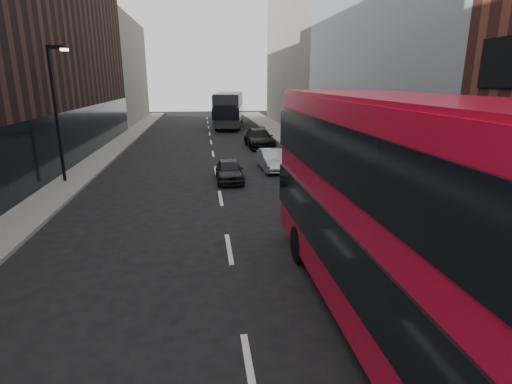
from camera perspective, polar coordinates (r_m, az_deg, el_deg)
name	(u,v)px	position (r m, az deg, el deg)	size (l,w,h in m)	color
sidewalk_right	(312,153)	(30.98, 7.96, 5.55)	(3.00, 80.00, 0.15)	slate
sidewalk_left	(101,158)	(30.73, -21.23, 4.55)	(2.00, 80.00, 0.15)	slate
building_modern_block	(398,5)	(28.51, 19.57, 23.84)	(5.03, 22.00, 20.00)	#9AA0A4
building_victorian	(304,43)	(50.05, 6.84, 20.41)	(6.50, 24.00, 21.00)	slate
building_left_mid	(60,59)	(36.05, -26.16, 16.63)	(5.00, 24.00, 14.00)	black
building_left_far	(117,72)	(57.40, -19.20, 15.91)	(5.00, 20.00, 13.00)	slate
street_lamp	(57,105)	(23.62, -26.59, 11.00)	(1.06, 0.22, 7.00)	black
red_bus	(414,214)	(8.59, 21.66, -2.98)	(3.01, 12.79, 5.15)	#B60B25
grey_bus	(229,109)	(49.11, -3.83, 11.79)	(4.53, 12.62, 4.00)	black
car_a	(229,170)	(22.29, -3.85, 3.14)	(1.46, 3.63, 1.24)	black
car_b	(272,160)	(25.08, 2.30, 4.63)	(1.36, 3.91, 1.29)	#979B9F
car_c	(259,138)	(33.73, 0.47, 7.68)	(2.10, 5.18, 1.50)	black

